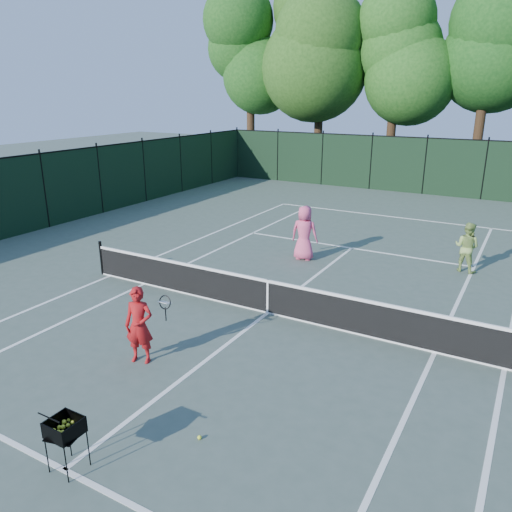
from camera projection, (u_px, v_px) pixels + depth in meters
The scene contains 20 objects.
ground at pixel (268, 313), 12.72m from camera, with size 90.00×90.00×0.00m, color #46554A.
sideline_doubles_left at pixel (110, 276), 15.30m from camera, with size 0.10×23.77×0.01m, color white.
sideline_doubles_right at pixel (504, 369), 10.15m from camera, with size 0.10×23.77×0.01m, color white.
sideline_singles_left at pixel (145, 284), 14.66m from camera, with size 0.10×23.77×0.01m, color white.
sideline_singles_right at pixel (435, 352), 10.79m from camera, with size 0.10×23.77×0.01m, color white.
baseline_far at pixel (392, 217), 22.54m from camera, with size 10.97×0.10×0.01m, color white.
service_line_near at pixel (64, 470), 7.44m from camera, with size 8.23×0.10×0.01m, color white.
service_line_far at pixel (352, 248), 18.01m from camera, with size 8.23×0.10×0.01m, color white.
center_service_line at pixel (268, 313), 12.72m from camera, with size 0.10×12.80×0.01m, color white.
tennis_net at pixel (268, 296), 12.58m from camera, with size 11.69×0.09×1.06m.
fence_far at pixel (425, 167), 27.12m from camera, with size 24.00×0.05×3.00m, color black.
tree_0 at pixel (250, 49), 34.02m from camera, with size 6.40×6.40×13.14m.
tree_1 at pixel (322, 37), 31.92m from camera, with size 6.80×6.80×13.98m.
tree_2 at pixel (398, 50), 29.71m from camera, with size 6.00×6.00×12.40m.
tree_3 at pixel (493, 22), 27.38m from camera, with size 7.00×7.00×14.45m.
coach at pixel (139, 325), 10.21m from camera, with size 0.81×0.81×1.64m.
player_pink at pixel (304, 233), 16.55m from camera, with size 0.96×0.68×1.83m.
player_green at pixel (467, 247), 15.48m from camera, with size 0.89×0.78×1.57m.
ball_hopper at pixel (65, 428), 7.25m from camera, with size 0.54×0.54×0.86m.
loose_ball_midcourt at pixel (200, 437), 8.09m from camera, with size 0.07×0.07×0.07m, color #E0F532.
Camera 1 is at (5.49, -10.26, 5.37)m, focal length 35.00 mm.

